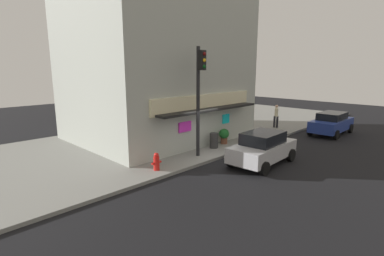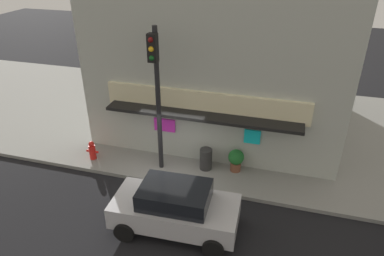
{
  "view_description": "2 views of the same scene",
  "coord_description": "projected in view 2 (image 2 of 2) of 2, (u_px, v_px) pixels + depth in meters",
  "views": [
    {
      "loc": [
        -11.09,
        -9.16,
        4.65
      ],
      "look_at": [
        -0.01,
        1.81,
        1.43
      ],
      "focal_mm": 27.28,
      "sensor_mm": 36.0,
      "label": 1
    },
    {
      "loc": [
        3.93,
        -9.91,
        8.16
      ],
      "look_at": [
        0.64,
        1.61,
        1.72
      ],
      "focal_mm": 32.93,
      "sensor_mm": 36.0,
      "label": 2
    }
  ],
  "objects": [
    {
      "name": "fire_hydrant",
      "position": [
        92.0,
        150.0,
        14.39
      ],
      "size": [
        0.51,
        0.27,
        0.81
      ],
      "color": "red",
      "rests_on": "sidewalk"
    },
    {
      "name": "corner_building",
      "position": [
        228.0,
        29.0,
        15.88
      ],
      "size": [
        10.25,
        9.23,
        8.88
      ],
      "color": "#ADB2A8",
      "rests_on": "sidewalk"
    },
    {
      "name": "ground_plane",
      "position": [
        164.0,
        185.0,
        13.21
      ],
      "size": [
        62.1,
        62.1,
        0.0
      ],
      "primitive_type": "plane",
      "color": "black"
    },
    {
      "name": "trash_can",
      "position": [
        206.0,
        159.0,
        13.75
      ],
      "size": [
        0.49,
        0.49,
        0.87
      ],
      "primitive_type": "cylinder",
      "color": "#2D2D2D",
      "rests_on": "sidewalk"
    },
    {
      "name": "traffic_light",
      "position": [
        156.0,
        84.0,
        12.3
      ],
      "size": [
        0.32,
        0.58,
        5.54
      ],
      "color": "black",
      "rests_on": "sidewalk"
    },
    {
      "name": "sidewalk",
      "position": [
        200.0,
        121.0,
        17.77
      ],
      "size": [
        41.4,
        10.85,
        0.15
      ],
      "primitive_type": "cube",
      "color": "gray",
      "rests_on": "ground_plane"
    },
    {
      "name": "parked_car_silver",
      "position": [
        175.0,
        208.0,
        10.91
      ],
      "size": [
        3.98,
        2.1,
        1.6
      ],
      "color": "#B7B7BC",
      "rests_on": "ground_plane"
    },
    {
      "name": "potted_plant_by_doorway",
      "position": [
        236.0,
        159.0,
        13.58
      ],
      "size": [
        0.61,
        0.61,
        0.92
      ],
      "color": "brown",
      "rests_on": "sidewalk"
    }
  ]
}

